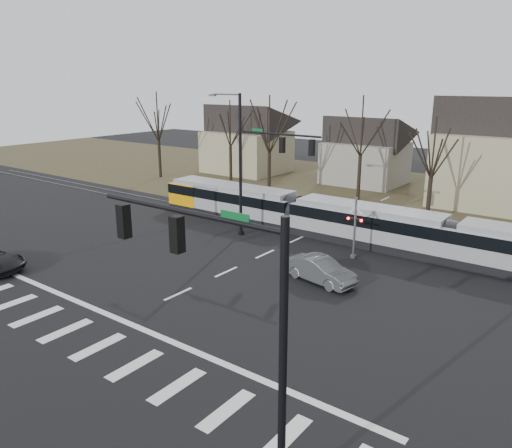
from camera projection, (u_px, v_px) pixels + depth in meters
The scene contains 15 objects.
ground at pixel (150, 307), 25.20m from camera, with size 140.00×140.00×0.00m, color black.
grass_verge at pixel (393, 195), 49.88m from camera, with size 140.00×28.00×0.01m, color #38331E.
crosswalk at pixel (81, 338), 22.11m from camera, with size 27.00×2.60×0.01m.
stop_line at pixel (121, 320), 23.81m from camera, with size 28.00×0.35×0.01m, color silver.
lane_dashes at pixel (311, 233), 37.54m from camera, with size 0.18×30.00×0.01m.
rail_pair at pixel (310, 233), 37.38m from camera, with size 90.00×1.52×0.06m.
tram at pixel (366, 223), 34.64m from camera, with size 36.26×2.69×2.75m.
sedan at pixel (320, 270), 28.20m from camera, with size 4.53×2.32×1.42m, color #484C4F.
signal_pole_near_right at pixel (225, 307), 13.35m from camera, with size 6.72×0.44×8.00m.
signal_pole_far at pixel (258, 160), 34.65m from camera, with size 9.28×0.44×10.20m.
rail_crossing_signal at pixel (355, 230), 31.68m from camera, with size 1.08×0.36×4.00m.
tree_row at pixel (393, 154), 42.72m from camera, with size 59.20×7.20×10.00m.
house_a at pixel (247, 136), 61.66m from camera, with size 9.72×8.64×8.60m.
house_b at pixel (366, 148), 54.74m from camera, with size 8.64×7.56×7.65m.
house_c at pixel (500, 149), 44.04m from camera, with size 10.80×8.64×10.10m.
Camera 1 is at (18.07, -15.30, 11.00)m, focal length 35.00 mm.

